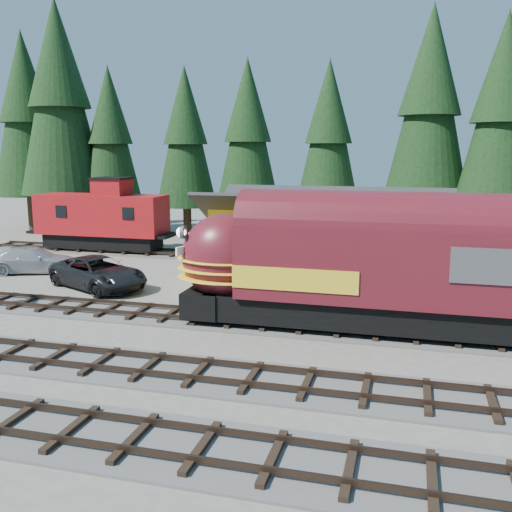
% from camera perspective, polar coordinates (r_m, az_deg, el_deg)
% --- Properties ---
extents(ground, '(120.00, 120.00, 0.00)m').
position_cam_1_polar(ground, '(20.31, 2.72, -10.47)').
color(ground, '#6B665B').
rests_on(ground, ground).
extents(track_spur, '(32.00, 3.20, 0.33)m').
position_cam_1_polar(track_spur, '(39.79, -5.74, 0.05)').
color(track_spur, '#4C4947').
rests_on(track_spur, ground).
extents(depot, '(12.80, 7.00, 5.30)m').
position_cam_1_polar(depot, '(29.62, 7.19, 2.09)').
color(depot, yellow).
rests_on(depot, ground).
extents(conifer_backdrop, '(79.58, 23.40, 17.25)m').
position_cam_1_polar(conifer_backdrop, '(43.16, 15.93, 13.39)').
color(conifer_backdrop, black).
rests_on(conifer_backdrop, ground).
extents(locomotive, '(15.90, 3.16, 4.32)m').
position_cam_1_polar(locomotive, '(23.09, 10.20, -1.49)').
color(locomotive, black).
rests_on(locomotive, ground).
extents(caboose, '(9.49, 2.75, 4.93)m').
position_cam_1_polar(caboose, '(42.61, -15.12, 3.71)').
color(caboose, black).
rests_on(caboose, ground).
extents(pickup_truck_a, '(6.68, 5.18, 1.69)m').
position_cam_1_polar(pickup_truck_a, '(31.50, -15.50, -1.62)').
color(pickup_truck_a, black).
rests_on(pickup_truck_a, ground).
extents(pickup_truck_b, '(5.72, 3.90, 1.54)m').
position_cam_1_polar(pickup_truck_b, '(36.75, -21.37, -0.38)').
color(pickup_truck_b, '#A9ADB1').
rests_on(pickup_truck_b, ground).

